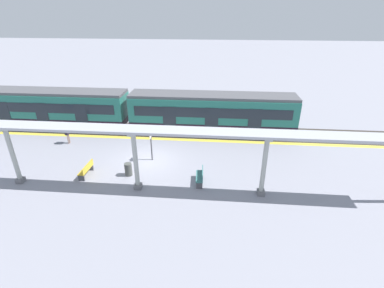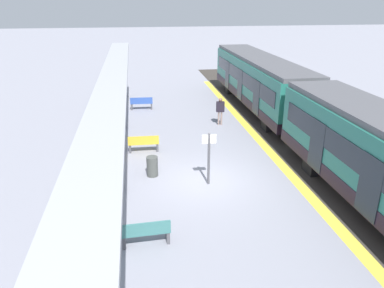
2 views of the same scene
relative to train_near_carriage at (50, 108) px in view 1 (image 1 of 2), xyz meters
The scene contains 14 objects.
ground_plane 11.84m from the train_near_carriage, 61.40° to the left, with size 176.00×176.00×0.00m, color gray.
tactile_edge_strip 10.59m from the train_near_carriage, 79.87° to the left, with size 0.48×38.84×0.01m, color gold.
trackbed 10.43m from the train_near_carriage, 90.03° to the left, with size 3.20×50.84×0.01m, color #38332D.
train_near_carriage is the anchor object (origin of this frame).
train_far_carriage 14.74m from the train_near_carriage, 90.00° to the left, with size 2.65×14.16×3.48m.
canopy_pillar_second 9.59m from the train_near_carriage, 17.34° to the left, with size 1.10×0.44×3.83m.
canopy_pillar_third 13.92m from the train_near_carriage, 48.88° to the left, with size 1.10×0.44×3.83m.
canopy_pillar_fourth 20.12m from the train_near_carriage, 62.93° to the left, with size 1.10×0.44×3.83m.
canopy_beam 14.06m from the train_near_carriage, 48.80° to the left, with size 1.20×31.06×0.16m, color #A8AAB2.
bench_near_end 10.55m from the train_near_carriage, 40.14° to the left, with size 1.51×0.47×0.86m.
bench_mid_platform 16.50m from the train_near_carriage, 60.22° to the left, with size 1.52×0.51×0.86m.
trash_bin 12.30m from the train_near_carriage, 50.83° to the left, with size 0.48×0.48×0.87m, color #474A45.
platform_info_sign 11.92m from the train_near_carriage, 62.51° to the left, with size 0.56×0.10×2.20m.
passenger_waiting_near_edge 4.69m from the train_near_carriage, 43.51° to the left, with size 0.49×0.25×1.64m.
Camera 1 is at (17.73, 4.81, 10.01)m, focal length 26.47 mm.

